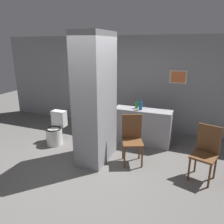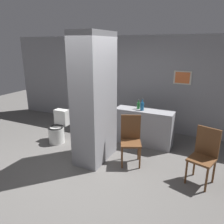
{
  "view_description": "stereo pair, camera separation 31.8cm",
  "coord_description": "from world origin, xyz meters",
  "px_view_note": "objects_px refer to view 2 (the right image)",
  "views": [
    {
      "loc": [
        1.96,
        -3.33,
        2.36
      ],
      "look_at": [
        0.32,
        0.9,
        0.95
      ],
      "focal_mm": 35.0,
      "sensor_mm": 36.0,
      "label": 1
    },
    {
      "loc": [
        2.26,
        -3.2,
        2.36
      ],
      "look_at": [
        0.32,
        0.9,
        0.95
      ],
      "focal_mm": 35.0,
      "sensor_mm": 36.0,
      "label": 2
    }
  ],
  "objects_px": {
    "chair_near_pillar": "(131,138)",
    "bicycle": "(105,124)",
    "bottle_tall": "(142,106)",
    "toilet": "(58,129)",
    "chair_by_doorway": "(204,154)"
  },
  "relations": [
    {
      "from": "bottle_tall",
      "to": "bicycle",
      "type": "bearing_deg",
      "value": 174.33
    },
    {
      "from": "bottle_tall",
      "to": "chair_by_doorway",
      "type": "bearing_deg",
      "value": -34.4
    },
    {
      "from": "chair_near_pillar",
      "to": "toilet",
      "type": "bearing_deg",
      "value": 151.57
    },
    {
      "from": "chair_near_pillar",
      "to": "bottle_tall",
      "type": "height_order",
      "value": "bottle_tall"
    },
    {
      "from": "toilet",
      "to": "bicycle",
      "type": "relative_size",
      "value": 0.5
    },
    {
      "from": "bottle_tall",
      "to": "chair_near_pillar",
      "type": "bearing_deg",
      "value": -85.71
    },
    {
      "from": "toilet",
      "to": "chair_by_doorway",
      "type": "distance_m",
      "value": 3.41
    },
    {
      "from": "chair_near_pillar",
      "to": "chair_by_doorway",
      "type": "relative_size",
      "value": 1.0
    },
    {
      "from": "chair_near_pillar",
      "to": "bicycle",
      "type": "relative_size",
      "value": 0.63
    },
    {
      "from": "bicycle",
      "to": "chair_by_doorway",
      "type": "bearing_deg",
      "value": -23.76
    },
    {
      "from": "bicycle",
      "to": "chair_near_pillar",
      "type": "bearing_deg",
      "value": -42.25
    },
    {
      "from": "chair_near_pillar",
      "to": "chair_by_doorway",
      "type": "xyz_separation_m",
      "value": [
        1.39,
        -0.09,
        0.0
      ]
    },
    {
      "from": "chair_near_pillar",
      "to": "bicycle",
      "type": "height_order",
      "value": "chair_near_pillar"
    },
    {
      "from": "bicycle",
      "to": "bottle_tall",
      "type": "xyz_separation_m",
      "value": [
        1.05,
        -0.1,
        0.65
      ]
    },
    {
      "from": "toilet",
      "to": "bottle_tall",
      "type": "bearing_deg",
      "value": 20.85
    }
  ]
}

